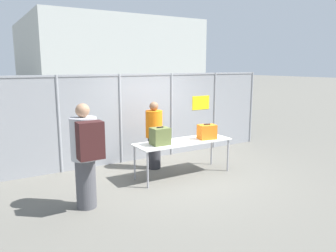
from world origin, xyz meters
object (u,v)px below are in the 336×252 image
object	(u,v)px
traveler_hooded	(86,152)
utility_trailer	(151,126)
security_worker_near	(154,134)
inspection_table	(183,143)
suitcase_olive	(160,136)
suitcase_orange	(207,132)

from	to	relation	value
traveler_hooded	utility_trailer	distance (m)	5.69
traveler_hooded	security_worker_near	distance (m)	2.53
inspection_table	suitcase_olive	size ratio (longest dim) A/B	5.75
inspection_table	utility_trailer	world-z (taller)	inspection_table
inspection_table	security_worker_near	xyz separation A→B (m)	(-0.32, 0.78, 0.10)
traveler_hooded	security_worker_near	size ratio (longest dim) A/B	1.13
inspection_table	traveler_hooded	size ratio (longest dim) A/B	1.22
suitcase_olive	suitcase_orange	xyz separation A→B (m)	(1.20, -0.08, -0.02)
suitcase_orange	traveler_hooded	distance (m)	3.06
suitcase_olive	utility_trailer	size ratio (longest dim) A/B	0.10
suitcase_olive	security_worker_near	world-z (taller)	security_worker_near
utility_trailer	suitcase_olive	bearing A→B (deg)	-115.31
utility_trailer	inspection_table	bearing A→B (deg)	-107.37
inspection_table	traveler_hooded	xyz separation A→B (m)	(-2.42, -0.62, 0.28)
traveler_hooded	utility_trailer	world-z (taller)	traveler_hooded
suitcase_orange	utility_trailer	distance (m)	3.93
inspection_table	suitcase_olive	xyz separation A→B (m)	(-0.61, -0.02, 0.24)
suitcase_orange	traveler_hooded	size ratio (longest dim) A/B	0.24
suitcase_olive	security_worker_near	distance (m)	0.86
inspection_table	suitcase_olive	world-z (taller)	suitcase_olive
inspection_table	utility_trailer	xyz separation A→B (m)	(1.17, 3.75, -0.30)
inspection_table	suitcase_orange	world-z (taller)	suitcase_orange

